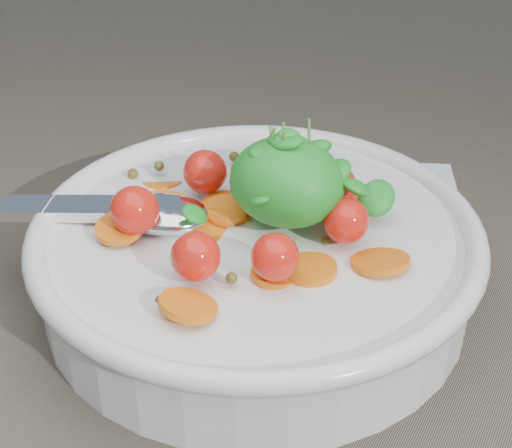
% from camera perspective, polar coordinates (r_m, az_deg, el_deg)
% --- Properties ---
extents(ground, '(6.00, 6.00, 0.00)m').
position_cam_1_polar(ground, '(0.53, -0.25, -5.23)').
color(ground, '#736652').
rests_on(ground, ground).
extents(bowl, '(0.31, 0.29, 0.13)m').
position_cam_1_polar(bowl, '(0.51, 0.01, -2.18)').
color(bowl, white).
rests_on(bowl, ground).
extents(napkin, '(0.17, 0.16, 0.01)m').
position_cam_1_polar(napkin, '(0.64, 8.50, 1.80)').
color(napkin, white).
rests_on(napkin, ground).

